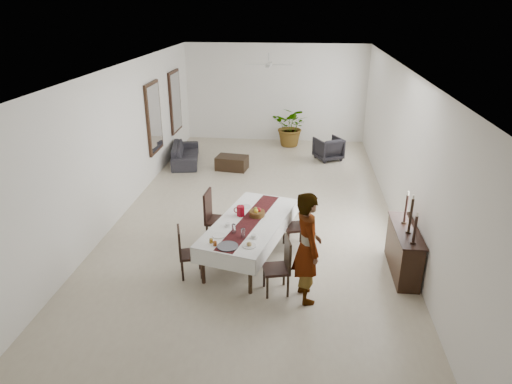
% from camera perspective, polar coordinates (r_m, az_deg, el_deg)
% --- Properties ---
extents(floor, '(6.00, 12.00, 0.00)m').
position_cam_1_polar(floor, '(10.32, 0.15, -2.70)').
color(floor, beige).
rests_on(floor, ground).
extents(ceiling, '(6.00, 12.00, 0.02)m').
position_cam_1_polar(ceiling, '(9.40, 0.17, 15.20)').
color(ceiling, white).
rests_on(ceiling, wall_back).
extents(wall_back, '(6.00, 0.02, 3.20)m').
position_cam_1_polar(wall_back, '(15.56, 2.43, 12.24)').
color(wall_back, white).
rests_on(wall_back, floor).
extents(wall_front, '(6.00, 0.02, 3.20)m').
position_cam_1_polar(wall_front, '(4.43, -8.07, -17.35)').
color(wall_front, white).
rests_on(wall_front, floor).
extents(wall_left, '(0.02, 12.00, 3.20)m').
position_cam_1_polar(wall_left, '(10.46, -16.52, 6.08)').
color(wall_left, white).
rests_on(wall_left, floor).
extents(wall_right, '(0.02, 12.00, 3.20)m').
position_cam_1_polar(wall_right, '(9.91, 17.75, 5.03)').
color(wall_right, white).
rests_on(wall_right, floor).
extents(dining_table_top, '(1.51, 2.49, 0.05)m').
position_cam_1_polar(dining_table_top, '(8.34, -0.76, -3.84)').
color(dining_table_top, black).
rests_on(dining_table_top, table_leg_fl).
extents(table_leg_fl, '(0.08, 0.08, 0.68)m').
position_cam_1_polar(table_leg_fl, '(7.80, -6.66, -9.13)').
color(table_leg_fl, black).
rests_on(table_leg_fl, floor).
extents(table_leg_fr, '(0.08, 0.08, 0.68)m').
position_cam_1_polar(table_leg_fr, '(7.50, -0.72, -10.38)').
color(table_leg_fr, black).
rests_on(table_leg_fr, floor).
extents(table_leg_bl, '(0.08, 0.08, 0.68)m').
position_cam_1_polar(table_leg_bl, '(9.57, -0.76, -2.61)').
color(table_leg_bl, black).
rests_on(table_leg_bl, floor).
extents(table_leg_br, '(0.08, 0.08, 0.68)m').
position_cam_1_polar(table_leg_br, '(9.32, 4.14, -3.38)').
color(table_leg_br, black).
rests_on(table_leg_br, floor).
extents(tablecloth_top, '(1.73, 2.70, 0.01)m').
position_cam_1_polar(tablecloth_top, '(8.33, -0.76, -3.66)').
color(tablecloth_top, white).
rests_on(tablecloth_top, dining_table_top).
extents(tablecloth_drape_left, '(0.63, 2.42, 0.29)m').
position_cam_1_polar(tablecloth_drape_left, '(8.59, -4.29, -3.90)').
color(tablecloth_drape_left, white).
rests_on(tablecloth_drape_left, dining_table_top).
extents(tablecloth_drape_right, '(0.63, 2.42, 0.29)m').
position_cam_1_polar(tablecloth_drape_right, '(8.23, 2.95, -5.14)').
color(tablecloth_drape_right, white).
rests_on(tablecloth_drape_right, dining_table_top).
extents(tablecloth_drape_near, '(1.11, 0.29, 0.29)m').
position_cam_1_polar(tablecloth_drape_near, '(7.39, -4.25, -8.65)').
color(tablecloth_drape_near, white).
rests_on(tablecloth_drape_near, dining_table_top).
extents(tablecloth_drape_far, '(1.11, 0.29, 0.29)m').
position_cam_1_polar(tablecloth_drape_far, '(9.45, 1.95, -1.27)').
color(tablecloth_drape_far, white).
rests_on(tablecloth_drape_far, dining_table_top).
extents(table_runner, '(0.93, 2.43, 0.00)m').
position_cam_1_polar(table_runner, '(8.33, -0.76, -3.61)').
color(table_runner, '#4F1618').
rests_on(table_runner, tablecloth_top).
extents(red_pitcher, '(0.18, 0.18, 0.19)m').
position_cam_1_polar(red_pitcher, '(8.49, -1.94, -2.37)').
color(red_pitcher, maroon).
rests_on(red_pitcher, tablecloth_top).
extents(pitcher_handle, '(0.12, 0.05, 0.12)m').
position_cam_1_polar(pitcher_handle, '(8.52, -2.45, -2.29)').
color(pitcher_handle, maroon).
rests_on(pitcher_handle, red_pitcher).
extents(wine_glass_near, '(0.07, 0.07, 0.16)m').
position_cam_1_polar(wine_glass_near, '(7.73, -1.63, -5.15)').
color(wine_glass_near, silver).
rests_on(wine_glass_near, tablecloth_top).
extents(wine_glass_mid, '(0.07, 0.07, 0.16)m').
position_cam_1_polar(wine_glass_mid, '(7.88, -2.81, -4.59)').
color(wine_glass_mid, white).
rests_on(wine_glass_mid, tablecloth_top).
extents(teacup_right, '(0.09, 0.09, 0.06)m').
position_cam_1_polar(teacup_right, '(7.74, -0.29, -5.55)').
color(teacup_right, silver).
rests_on(teacup_right, saucer_right).
extents(saucer_right, '(0.15, 0.15, 0.01)m').
position_cam_1_polar(saucer_right, '(7.75, -0.29, -5.70)').
color(saucer_right, silver).
rests_on(saucer_right, tablecloth_top).
extents(teacup_left, '(0.09, 0.09, 0.06)m').
position_cam_1_polar(teacup_left, '(8.13, -3.53, -4.11)').
color(teacup_left, silver).
rests_on(teacup_left, saucer_left).
extents(saucer_left, '(0.15, 0.15, 0.01)m').
position_cam_1_polar(saucer_left, '(8.15, -3.53, -4.26)').
color(saucer_left, white).
rests_on(saucer_left, tablecloth_top).
extents(plate_near_right, '(0.23, 0.23, 0.01)m').
position_cam_1_polar(plate_near_right, '(7.50, -0.86, -6.72)').
color(plate_near_right, silver).
rests_on(plate_near_right, tablecloth_top).
extents(bread_near_right, '(0.09, 0.09, 0.09)m').
position_cam_1_polar(bread_near_right, '(7.49, -0.86, -6.55)').
color(bread_near_right, tan).
rests_on(bread_near_right, plate_near_right).
extents(plate_near_left, '(0.23, 0.23, 0.01)m').
position_cam_1_polar(plate_near_left, '(7.83, -4.67, -5.45)').
color(plate_near_left, white).
rests_on(plate_near_left, tablecloth_top).
extents(plate_far_left, '(0.23, 0.23, 0.01)m').
position_cam_1_polar(plate_far_left, '(8.87, -1.40, -1.84)').
color(plate_far_left, silver).
rests_on(plate_far_left, tablecloth_top).
extents(serving_tray, '(0.35, 0.35, 0.02)m').
position_cam_1_polar(serving_tray, '(7.49, -3.56, -6.79)').
color(serving_tray, '#3F3F44').
rests_on(serving_tray, tablecloth_top).
extents(jam_jar_a, '(0.06, 0.06, 0.07)m').
position_cam_1_polar(jam_jar_a, '(7.54, -5.15, -6.43)').
color(jam_jar_a, brown).
rests_on(jam_jar_a, tablecloth_top).
extents(jam_jar_b, '(0.06, 0.06, 0.07)m').
position_cam_1_polar(jam_jar_b, '(7.62, -5.63, -6.10)').
color(jam_jar_b, '#845A13').
rests_on(jam_jar_b, tablecloth_top).
extents(fruit_basket, '(0.29, 0.29, 0.10)m').
position_cam_1_polar(fruit_basket, '(8.49, 0.13, -2.70)').
color(fruit_basket, brown).
rests_on(fruit_basket, tablecloth_top).
extents(fruit_red, '(0.09, 0.09, 0.09)m').
position_cam_1_polar(fruit_red, '(8.47, 0.36, -2.23)').
color(fruit_red, '#A01014').
rests_on(fruit_red, fruit_basket).
extents(fruit_green, '(0.08, 0.08, 0.08)m').
position_cam_1_polar(fruit_green, '(8.50, -0.05, -2.14)').
color(fruit_green, olive).
rests_on(fruit_green, fruit_basket).
extents(fruit_yellow, '(0.08, 0.08, 0.08)m').
position_cam_1_polar(fruit_yellow, '(8.42, 0.02, -2.39)').
color(fruit_yellow, gold).
rests_on(fruit_yellow, fruit_basket).
extents(chair_right_near_seat, '(0.50, 0.50, 0.05)m').
position_cam_1_polar(chair_right_near_seat, '(7.49, 2.53, -9.62)').
color(chair_right_near_seat, black).
rests_on(chair_right_near_seat, chair_right_near_leg_fl).
extents(chair_right_near_leg_fl, '(0.05, 0.05, 0.41)m').
position_cam_1_polar(chair_right_near_leg_fl, '(7.51, 4.01, -11.65)').
color(chair_right_near_leg_fl, black).
rests_on(chair_right_near_leg_fl, floor).
extents(chair_right_near_leg_fr, '(0.05, 0.05, 0.41)m').
position_cam_1_polar(chair_right_near_leg_fr, '(7.78, 3.51, -10.27)').
color(chair_right_near_leg_fr, black).
rests_on(chair_right_near_leg_fr, floor).
extents(chair_right_near_leg_bl, '(0.05, 0.05, 0.41)m').
position_cam_1_polar(chair_right_near_leg_bl, '(7.45, 1.43, -11.87)').
color(chair_right_near_leg_bl, black).
rests_on(chair_right_near_leg_bl, floor).
extents(chair_right_near_leg_br, '(0.05, 0.05, 0.41)m').
position_cam_1_polar(chair_right_near_leg_br, '(7.73, 1.03, -10.47)').
color(chair_right_near_leg_br, black).
rests_on(chair_right_near_leg_br, floor).
extents(chair_right_near_back, '(0.13, 0.41, 0.52)m').
position_cam_1_polar(chair_right_near_back, '(7.38, 4.00, -7.67)').
color(chair_right_near_back, black).
rests_on(chair_right_near_back, chair_right_near_seat).
extents(chair_right_far_seat, '(0.52, 0.52, 0.05)m').
position_cam_1_polar(chair_right_far_seat, '(8.80, 4.89, -4.37)').
color(chair_right_far_seat, black).
rests_on(chair_right_far_seat, chair_right_far_leg_fl).
extents(chair_right_far_leg_fl, '(0.05, 0.05, 0.41)m').
position_cam_1_polar(chair_right_far_leg_fl, '(8.81, 6.22, -6.09)').
color(chair_right_far_leg_fl, black).
rests_on(chair_right_far_leg_fl, floor).
extents(chair_right_far_leg_fr, '(0.05, 0.05, 0.41)m').
position_cam_1_polar(chair_right_far_leg_fr, '(9.10, 5.60, -5.08)').
color(chair_right_far_leg_fr, black).
rests_on(chair_right_far_leg_fr, floor).
extents(chair_right_far_leg_bl, '(0.05, 0.05, 0.41)m').
position_cam_1_polar(chair_right_far_leg_bl, '(8.72, 4.06, -6.32)').
color(chair_right_far_leg_bl, black).
rests_on(chair_right_far_leg_bl, floor).
extents(chair_right_far_leg_br, '(0.05, 0.05, 0.41)m').
position_cam_1_polar(chair_right_far_leg_br, '(9.01, 3.50, -5.29)').
color(chair_right_far_leg_br, black).
rests_on(chair_right_far_leg_br, floor).
extents(chair_right_far_back, '(0.16, 0.41, 0.53)m').
position_cam_1_polar(chair_right_far_back, '(8.73, 6.16, -2.58)').
color(chair_right_far_back, black).
rests_on(chair_right_far_back, chair_right_far_seat).
extents(chair_left_near_seat, '(0.49, 0.49, 0.04)m').
position_cam_1_polar(chair_left_near_seat, '(8.00, -8.17, -7.73)').
color(chair_left_near_seat, black).
rests_on(chair_left_near_seat, chair_left_near_leg_fl).
extents(chair_left_near_leg_fl, '(0.05, 0.05, 0.39)m').
position_cam_1_polar(chair_left_near_leg_fl, '(8.25, -9.29, -8.56)').
color(chair_left_near_leg_fl, black).
rests_on(chair_left_near_leg_fl, floor).
extents(chair_left_near_leg_fr, '(0.05, 0.05, 0.39)m').
position_cam_1_polar(chair_left_near_leg_fr, '(7.97, -9.16, -9.73)').
color(chair_left_near_leg_fr, black).
rests_on(chair_left_near_leg_fr, floor).
extents(chair_left_near_leg_bl, '(0.05, 0.05, 0.39)m').
position_cam_1_polar(chair_left_near_leg_bl, '(8.26, -7.06, -8.37)').
color(chair_left_near_leg_bl, black).
rests_on(chair_left_near_leg_bl, floor).
extents(chair_left_near_leg_br, '(0.05, 0.05, 0.39)m').
position_cam_1_polar(chair_left_near_leg_br, '(7.98, -6.84, -9.53)').
color(chair_left_near_leg_br, black).
rests_on(chair_left_near_leg_br, floor).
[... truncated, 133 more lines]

